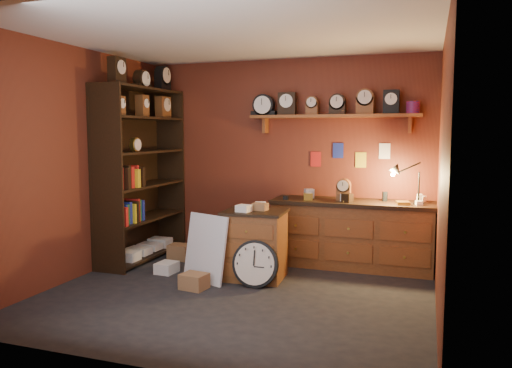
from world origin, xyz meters
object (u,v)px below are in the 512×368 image
object	(u,v)px
big_round_clock	(255,264)
low_cabinet	(255,242)
workbench	(352,230)
shelving_unit	(139,166)

from	to	relation	value
big_round_clock	low_cabinet	bearing A→B (deg)	109.98
workbench	big_round_clock	size ratio (longest dim) A/B	3.86
shelving_unit	workbench	bearing A→B (deg)	10.06
shelving_unit	workbench	world-z (taller)	shelving_unit
low_cabinet	big_round_clock	size ratio (longest dim) A/B	1.70
shelving_unit	low_cabinet	size ratio (longest dim) A/B	2.87
workbench	shelving_unit	bearing A→B (deg)	-169.94
low_cabinet	big_round_clock	bearing A→B (deg)	-73.39
low_cabinet	big_round_clock	xyz separation A→B (m)	(0.11, -0.30, -0.18)
low_cabinet	workbench	bearing A→B (deg)	38.22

